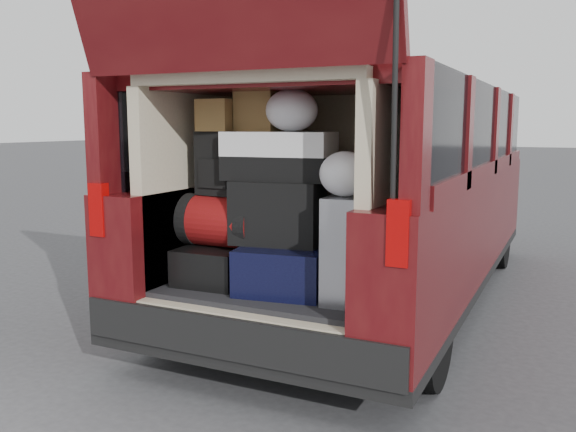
% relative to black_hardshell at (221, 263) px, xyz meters
% --- Properties ---
extents(ground, '(80.00, 80.00, 0.00)m').
position_rel_black_hardshell_xyz_m(ground, '(0.37, -0.16, -0.66)').
color(ground, '#373639').
rests_on(ground, ground).
extents(minivan, '(1.90, 5.35, 2.77)m').
position_rel_black_hardshell_xyz_m(minivan, '(0.37, 1.69, 0.25)').
color(minivan, black).
rests_on(minivan, ground).
extents(load_floor, '(1.24, 1.05, 0.55)m').
position_rel_black_hardshell_xyz_m(load_floor, '(0.37, 0.11, -0.38)').
color(load_floor, black).
rests_on(load_floor, ground).
extents(black_hardshell, '(0.42, 0.56, 0.22)m').
position_rel_black_hardshell_xyz_m(black_hardshell, '(0.00, 0.00, 0.00)').
color(black_hardshell, black).
rests_on(black_hardshell, load_floor).
extents(navy_hardshell, '(0.57, 0.66, 0.26)m').
position_rel_black_hardshell_xyz_m(navy_hardshell, '(0.45, 0.01, 0.02)').
color(navy_hardshell, black).
rests_on(navy_hardshell, load_floor).
extents(silver_roller, '(0.27, 0.40, 0.57)m').
position_rel_black_hardshell_xyz_m(silver_roller, '(0.86, -0.07, 0.18)').
color(silver_roller, silver).
rests_on(silver_roller, load_floor).
extents(red_duffel, '(0.47, 0.31, 0.31)m').
position_rel_black_hardshell_xyz_m(red_duffel, '(0.02, -0.02, 0.26)').
color(red_duffel, maroon).
rests_on(red_duffel, black_hardshell).
extents(black_soft_case, '(0.54, 0.37, 0.36)m').
position_rel_black_hardshell_xyz_m(black_soft_case, '(0.39, 0.01, 0.33)').
color(black_soft_case, black).
rests_on(black_soft_case, navy_hardshell).
extents(backpack, '(0.28, 0.18, 0.38)m').
position_rel_black_hardshell_xyz_m(backpack, '(-0.00, 0.01, 0.61)').
color(backpack, black).
rests_on(backpack, red_duffel).
extents(twotone_duffel, '(0.65, 0.38, 0.28)m').
position_rel_black_hardshell_xyz_m(twotone_duffel, '(0.37, 0.06, 0.66)').
color(twotone_duffel, white).
rests_on(twotone_duffel, black_soft_case).
extents(grocery_sack_lower, '(0.21, 0.17, 0.19)m').
position_rel_black_hardshell_xyz_m(grocery_sack_lower, '(-0.00, -0.00, 0.89)').
color(grocery_sack_lower, brown).
rests_on(grocery_sack_lower, backpack).
extents(grocery_sack_upper, '(0.25, 0.20, 0.24)m').
position_rel_black_hardshell_xyz_m(grocery_sack_upper, '(0.22, 0.10, 0.91)').
color(grocery_sack_upper, brown).
rests_on(grocery_sack_upper, twotone_duffel).
extents(plastic_bag_center, '(0.31, 0.29, 0.24)m').
position_rel_black_hardshell_xyz_m(plastic_bag_center, '(0.47, 0.03, 0.91)').
color(plastic_bag_center, silver).
rests_on(plastic_bag_center, twotone_duffel).
extents(plastic_bag_right, '(0.28, 0.26, 0.24)m').
position_rel_black_hardshell_xyz_m(plastic_bag_right, '(0.84, -0.12, 0.58)').
color(plastic_bag_right, silver).
rests_on(plastic_bag_right, silver_roller).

